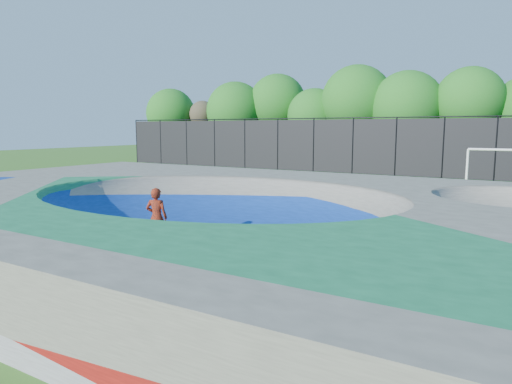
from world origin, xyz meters
TOP-DOWN VIEW (x-y plane):
  - ground at (0.00, 0.00)m, footprint 120.00×120.00m
  - skate_deck at (0.00, 0.00)m, footprint 22.00×14.00m
  - skater at (-1.09, -1.11)m, footprint 0.70×0.58m
  - skateboard at (-1.09, -1.11)m, footprint 0.81×0.37m
  - soccer_goal at (6.62, 15.90)m, footprint 3.41×0.12m
  - fence at (0.00, 21.00)m, footprint 48.09×0.09m
  - treeline at (1.56, 25.92)m, footprint 52.56×7.40m

SIDE VIEW (x-z plane):
  - ground at x=0.00m, z-range 0.00..0.00m
  - skateboard at x=-1.09m, z-range 0.00..0.05m
  - skate_deck at x=0.00m, z-range 0.00..1.50m
  - skater at x=-1.09m, z-range 0.00..1.66m
  - soccer_goal at x=6.62m, z-range 0.44..2.69m
  - fence at x=0.00m, z-range 0.08..4.12m
  - treeline at x=1.56m, z-range 0.85..9.10m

